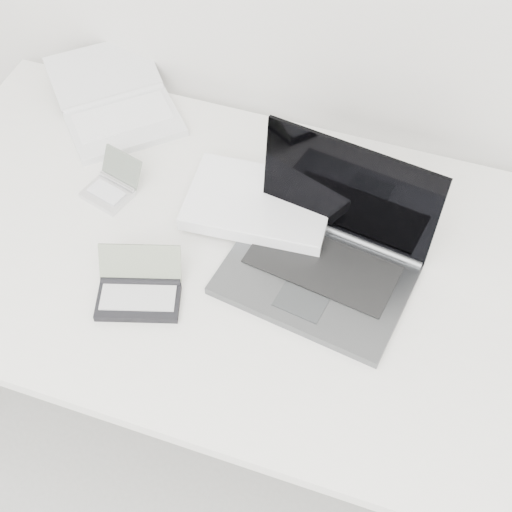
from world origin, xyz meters
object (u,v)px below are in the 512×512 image
(desk, at_px, (276,277))
(laptop_large, at_px, (297,232))
(netbook_open_white, at_px, (119,109))
(palmtop_charcoal, at_px, (139,291))

(desk, bearing_deg, laptop_large, 69.63)
(netbook_open_white, height_order, palmtop_charcoal, palmtop_charcoal)
(laptop_large, distance_m, netbook_open_white, 0.55)
(palmtop_charcoal, bearing_deg, desk, 18.44)
(laptop_large, relative_size, palmtop_charcoal, 2.72)
(netbook_open_white, distance_m, palmtop_charcoal, 0.52)
(desk, bearing_deg, netbook_open_white, 148.66)
(laptop_large, bearing_deg, desk, -101.72)
(laptop_large, height_order, netbook_open_white, laptop_large)
(netbook_open_white, bearing_deg, desk, -73.76)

